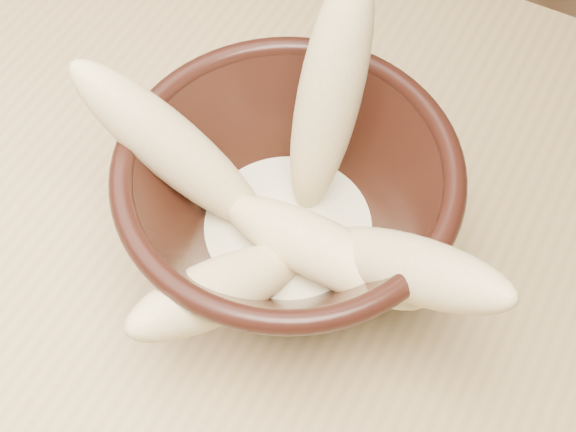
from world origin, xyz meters
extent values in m
cube|color=tan|center=(0.00, 0.00, 0.73)|extent=(1.20, 0.80, 0.04)
cylinder|color=black|center=(0.18, 0.05, 0.76)|extent=(0.10, 0.10, 0.01)
cylinder|color=black|center=(0.18, 0.05, 0.78)|extent=(0.10, 0.10, 0.01)
torus|color=black|center=(0.18, 0.05, 0.87)|extent=(0.23, 0.23, 0.02)
cylinder|color=beige|center=(0.18, 0.05, 0.79)|extent=(0.13, 0.13, 0.02)
ellipsoid|color=tan|center=(0.19, 0.10, 0.89)|extent=(0.04, 0.10, 0.19)
ellipsoid|color=tan|center=(0.10, 0.03, 0.86)|extent=(0.16, 0.06, 0.15)
ellipsoid|color=tan|center=(0.28, 0.02, 0.85)|extent=(0.17, 0.09, 0.14)
ellipsoid|color=tan|center=(0.22, 0.02, 0.82)|extent=(0.16, 0.05, 0.05)
ellipsoid|color=tan|center=(0.18, -0.04, 0.83)|extent=(0.09, 0.16, 0.11)
camera|label=1|loc=(0.32, -0.22, 1.29)|focal=50.00mm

